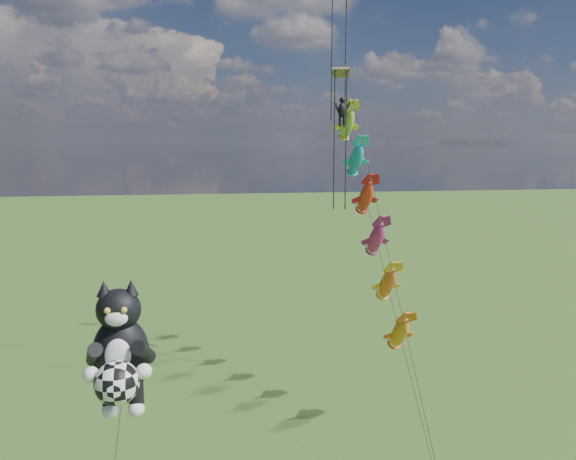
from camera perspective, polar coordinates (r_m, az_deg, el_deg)
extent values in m
ellipsoid|color=black|center=(23.25, -16.59, -12.17)|extent=(2.53, 2.22, 3.20)
ellipsoid|color=black|center=(22.56, -16.83, -7.74)|extent=(1.98, 1.86, 1.62)
cone|color=black|center=(22.41, -18.20, -5.66)|extent=(0.66, 0.66, 0.60)
cone|color=black|center=(22.27, -15.65, -5.64)|extent=(0.66, 0.66, 0.60)
ellipsoid|color=white|center=(21.98, -17.05, -8.60)|extent=(0.91, 0.58, 0.58)
ellipsoid|color=white|center=(22.45, -16.88, -12.14)|extent=(1.06, 0.58, 1.32)
sphere|color=gold|center=(21.87, -17.90, -7.83)|extent=(0.24, 0.24, 0.24)
sphere|color=gold|center=(21.78, -16.32, -7.82)|extent=(0.24, 0.24, 0.24)
sphere|color=white|center=(22.53, -19.38, -13.69)|extent=(0.60, 0.60, 0.60)
sphere|color=white|center=(22.26, -14.42, -13.74)|extent=(0.60, 0.60, 0.60)
sphere|color=white|center=(24.03, -17.64, -17.10)|extent=(0.64, 0.64, 0.64)
sphere|color=white|center=(23.90, -15.16, -17.13)|extent=(0.64, 0.64, 0.64)
sphere|color=white|center=(22.20, -17.00, -14.62)|extent=(1.65, 1.65, 1.65)
cylinder|color=black|center=(32.40, 8.97, -1.02)|extent=(1.20, 15.79, 19.73)
ellipsoid|color=yellow|center=(30.37, 11.27, -10.20)|extent=(0.94, 2.13, 2.32)
ellipsoid|color=red|center=(31.30, 10.06, -5.38)|extent=(0.94, 2.13, 2.32)
ellipsoid|color=#D8336F|center=(32.45, 8.93, -0.86)|extent=(0.94, 2.13, 2.32)
ellipsoid|color=#E55119|center=(33.79, 7.90, 3.32)|extent=(0.94, 2.13, 2.32)
ellipsoid|color=blue|center=(35.31, 6.94, 7.16)|extent=(0.94, 2.13, 2.32)
ellipsoid|color=green|center=(36.99, 6.05, 10.67)|extent=(0.94, 2.13, 2.32)
cylinder|color=black|center=(29.34, 9.56, 0.21)|extent=(0.68, 17.08, 22.02)
cube|color=green|center=(34.21, 5.41, 15.64)|extent=(1.03, 0.60, 0.57)
cylinder|color=black|center=(33.88, 4.73, 8.74)|extent=(0.08, 0.08, 8.23)
cylinder|color=black|center=(34.05, 5.88, 8.73)|extent=(0.08, 0.08, 8.23)
cylinder|color=black|center=(37.41, 4.48, 17.12)|extent=(0.08, 0.08, 8.30)
cylinder|color=black|center=(37.62, 5.85, 17.05)|extent=(0.08, 0.08, 8.30)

